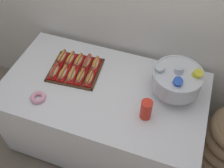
% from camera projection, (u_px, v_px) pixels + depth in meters
% --- Properties ---
extents(ground_plane, '(10.00, 10.00, 0.00)m').
position_uv_depth(ground_plane, '(105.00, 136.00, 2.64)').
color(ground_plane, '#7A6B5B').
extents(buffet_table, '(1.61, 0.90, 0.76)m').
position_uv_depth(buffet_table, '(104.00, 114.00, 2.33)').
color(buffet_table, silver).
rests_on(buffet_table, ground_plane).
extents(serving_tray, '(0.43, 0.39, 0.01)m').
position_uv_depth(serving_tray, '(76.00, 70.00, 2.17)').
color(serving_tray, '#472B19').
rests_on(serving_tray, buffet_table).
extents(hot_dog_0, '(0.08, 0.16, 0.06)m').
position_uv_depth(hot_dog_0, '(54.00, 71.00, 2.12)').
color(hot_dog_0, '#B21414').
rests_on(hot_dog_0, serving_tray).
extents(hot_dog_1, '(0.07, 0.16, 0.06)m').
position_uv_depth(hot_dog_1, '(63.00, 73.00, 2.11)').
color(hot_dog_1, red).
rests_on(hot_dog_1, serving_tray).
extents(hot_dog_2, '(0.09, 0.17, 0.06)m').
position_uv_depth(hot_dog_2, '(72.00, 75.00, 2.10)').
color(hot_dog_2, red).
rests_on(hot_dog_2, serving_tray).
extents(hot_dog_3, '(0.07, 0.16, 0.06)m').
position_uv_depth(hot_dog_3, '(81.00, 76.00, 2.09)').
color(hot_dog_3, '#B21414').
rests_on(hot_dog_3, serving_tray).
extents(hot_dog_4, '(0.07, 0.16, 0.06)m').
position_uv_depth(hot_dog_4, '(89.00, 78.00, 2.08)').
color(hot_dog_4, '#B21414').
rests_on(hot_dog_4, serving_tray).
extents(hot_dog_5, '(0.07, 0.16, 0.06)m').
position_uv_depth(hot_dog_5, '(62.00, 58.00, 2.23)').
color(hot_dog_5, '#B21414').
rests_on(hot_dog_5, serving_tray).
extents(hot_dog_6, '(0.07, 0.16, 0.06)m').
position_uv_depth(hot_dog_6, '(70.00, 59.00, 2.21)').
color(hot_dog_6, red).
rests_on(hot_dog_6, serving_tray).
extents(hot_dog_7, '(0.07, 0.17, 0.06)m').
position_uv_depth(hot_dog_7, '(78.00, 61.00, 2.20)').
color(hot_dog_7, '#B21414').
rests_on(hot_dog_7, serving_tray).
extents(hot_dog_8, '(0.07, 0.17, 0.06)m').
position_uv_depth(hot_dog_8, '(87.00, 62.00, 2.19)').
color(hot_dog_8, '#B21414').
rests_on(hot_dog_8, serving_tray).
extents(hot_dog_9, '(0.07, 0.17, 0.06)m').
position_uv_depth(hot_dog_9, '(95.00, 64.00, 2.18)').
color(hot_dog_9, red).
rests_on(hot_dog_9, serving_tray).
extents(punch_bowl, '(0.37, 0.37, 0.28)m').
position_uv_depth(punch_bowl, '(177.00, 79.00, 1.90)').
color(punch_bowl, silver).
rests_on(punch_bowl, buffet_table).
extents(cup_stack, '(0.08, 0.08, 0.17)m').
position_uv_depth(cup_stack, '(146.00, 110.00, 1.82)').
color(cup_stack, red).
rests_on(cup_stack, buffet_table).
extents(donut, '(0.12, 0.12, 0.04)m').
position_uv_depth(donut, '(38.00, 97.00, 1.97)').
color(donut, pink).
rests_on(donut, buffet_table).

